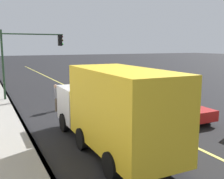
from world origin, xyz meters
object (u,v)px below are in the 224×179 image
car_navy (99,80)px  car_silver (134,90)px  car_red (177,107)px  traffic_light_mast (28,52)px  truck_yellow (113,108)px  pedestrian_with_backpack (56,95)px

car_navy → car_silver: bearing=179.6°
car_red → traffic_light_mast: 12.18m
truck_yellow → traffic_light_mast: bearing=6.0°
car_navy → car_red: car_navy is taller
car_silver → car_red: size_ratio=1.06×
car_silver → traffic_light_mast: bearing=58.7°
traffic_light_mast → pedestrian_with_backpack: bearing=-169.6°
car_navy → truck_yellow: (-15.05, 5.81, 1.00)m
truck_yellow → car_navy: bearing=-21.1°
car_silver → traffic_light_mast: traffic_light_mast is taller
car_red → traffic_light_mast: bearing=34.8°
car_navy → car_silver: 7.02m
pedestrian_with_backpack → traffic_light_mast: traffic_light_mast is taller
car_navy → pedestrian_with_backpack: bearing=140.4°
car_navy → truck_yellow: size_ratio=0.54×
pedestrian_with_backpack → truck_yellow: bearing=-176.8°
pedestrian_with_backpack → car_silver: bearing=-85.3°
car_silver → traffic_light_mast: size_ratio=0.87×
pedestrian_with_backpack → car_red: bearing=-129.8°
car_red → truck_yellow: size_ratio=0.56×
truck_yellow → traffic_light_mast: 12.55m
truck_yellow → traffic_light_mast: (12.33, 1.30, 1.98)m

